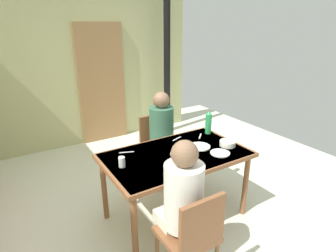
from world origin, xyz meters
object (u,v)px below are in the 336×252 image
Objects in this scene: dining_table at (176,160)px; water_bottle_green_near at (208,123)px; serving_bowl_center at (228,143)px; person_near_diner at (183,194)px; chair_near_diner at (192,235)px; person_far_diner at (162,127)px; chair_far_diner at (157,144)px.

water_bottle_green_near reaches higher than dining_table.
serving_bowl_center is at bearing -98.03° from water_bottle_green_near.
dining_table is at bearing 60.33° from person_near_diner.
serving_bowl_center is (0.95, 0.52, -0.01)m from person_near_diner.
person_far_diner is at bearing 67.40° from chair_near_diner.
chair_far_diner is at bearing 69.18° from chair_near_diner.
person_far_diner reaches higher than dining_table.
serving_bowl_center is (0.35, -0.92, 0.28)m from chair_far_diner.
chair_far_diner is 3.17× the size of water_bottle_green_near.
person_far_diner is 4.53× the size of serving_bowl_center.
person_far_diner reaches higher than water_bottle_green_near.
chair_far_diner is at bearing 127.04° from water_bottle_green_near.
person_near_diner reaches higher than serving_bowl_center.
water_bottle_green_near is at bearing 135.43° from person_far_diner.
person_far_diner is 0.57m from water_bottle_green_near.
dining_table is at bearing 167.00° from serving_bowl_center.
water_bottle_green_near is at bearing 42.30° from person_near_diner.
chair_near_diner is at bearing 69.18° from chair_far_diner.
person_far_diner is 2.80× the size of water_bottle_green_near.
water_bottle_green_near reaches higher than chair_near_diner.
serving_bowl_center is (0.57, -0.13, 0.10)m from dining_table.
chair_far_diner is at bearing 73.87° from dining_table.
person_far_diner is 0.86m from serving_bowl_center.
person_near_diner is at bearing -151.19° from serving_bowl_center.
person_far_diner reaches higher than serving_bowl_center.
person_near_diner is 1.00× the size of person_far_diner.
water_bottle_green_near is 1.62× the size of serving_bowl_center.
dining_table is 5.25× the size of water_bottle_green_near.
dining_table is at bearing -157.71° from water_bottle_green_near.
chair_far_diner is (0.23, 0.79, -0.18)m from dining_table.
person_far_diner reaches higher than chair_far_diner.
serving_bowl_center reaches higher than dining_table.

